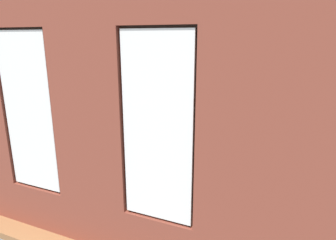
{
  "coord_description": "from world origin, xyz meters",
  "views": [
    {
      "loc": [
        -2.23,
        5.37,
        2.66
      ],
      "look_at": [
        -0.07,
        0.4,
        1.15
      ],
      "focal_mm": 32.0,
      "sensor_mm": 36.0,
      "label": 1
    }
  ],
  "objects_px": {
    "remote_black": "(186,151)",
    "papasan_chair": "(200,123)",
    "potted_plant_mid_room_small": "(222,143)",
    "coffee_table": "(184,151)",
    "tv_flatscreen": "(53,116)",
    "candle_jar": "(202,146)",
    "media_console": "(56,144)",
    "potted_plant_between_couches": "(214,187)",
    "potted_plant_foreground_right": "(121,110)",
    "potted_plant_corner_near_left": "(308,126)",
    "couch_left": "(297,183)",
    "potted_plant_corner_far_left": "(311,226)",
    "remote_silver": "(165,147)",
    "potted_plant_beside_window_right": "(45,176)",
    "potted_plant_near_tv": "(41,144)",
    "couch_by_window": "(118,196)",
    "potted_plant_by_left_couch": "(277,153)",
    "cup_ceramic": "(179,144)"
  },
  "relations": [
    {
      "from": "remote_black",
      "to": "papasan_chair",
      "type": "xyz_separation_m",
      "value": [
        0.35,
        -1.98,
        0.01
      ]
    },
    {
      "from": "potted_plant_mid_room_small",
      "to": "coffee_table",
      "type": "bearing_deg",
      "value": 47.52
    },
    {
      "from": "tv_flatscreen",
      "to": "remote_black",
      "type": "bearing_deg",
      "value": -172.88
    },
    {
      "from": "candle_jar",
      "to": "media_console",
      "type": "height_order",
      "value": "candle_jar"
    },
    {
      "from": "tv_flatscreen",
      "to": "potted_plant_between_couches",
      "type": "bearing_deg",
      "value": 160.48
    },
    {
      "from": "papasan_chair",
      "to": "potted_plant_foreground_right",
      "type": "height_order",
      "value": "potted_plant_foreground_right"
    },
    {
      "from": "potted_plant_corner_near_left",
      "to": "papasan_chair",
      "type": "bearing_deg",
      "value": 2.09
    },
    {
      "from": "couch_left",
      "to": "potted_plant_corner_far_left",
      "type": "height_order",
      "value": "potted_plant_corner_far_left"
    },
    {
      "from": "remote_silver",
      "to": "potted_plant_mid_room_small",
      "type": "distance_m",
      "value": 1.29
    },
    {
      "from": "remote_black",
      "to": "tv_flatscreen",
      "type": "height_order",
      "value": "tv_flatscreen"
    },
    {
      "from": "potted_plant_corner_far_left",
      "to": "potted_plant_corner_near_left",
      "type": "height_order",
      "value": "potted_plant_corner_far_left"
    },
    {
      "from": "potted_plant_beside_window_right",
      "to": "potted_plant_near_tv",
      "type": "bearing_deg",
      "value": -42.25
    },
    {
      "from": "coffee_table",
      "to": "potted_plant_corner_far_left",
      "type": "relative_size",
      "value": 0.88
    },
    {
      "from": "potted_plant_beside_window_right",
      "to": "potted_plant_foreground_right",
      "type": "xyz_separation_m",
      "value": [
        1.03,
        -4.0,
        0.12
      ]
    },
    {
      "from": "media_console",
      "to": "potted_plant_mid_room_small",
      "type": "xyz_separation_m",
      "value": [
        -3.6,
        -1.2,
        0.15
      ]
    },
    {
      "from": "coffee_table",
      "to": "potted_plant_near_tv",
      "type": "height_order",
      "value": "potted_plant_near_tv"
    },
    {
      "from": "couch_by_window",
      "to": "media_console",
      "type": "xyz_separation_m",
      "value": [
        2.67,
        -1.51,
        -0.07
      ]
    },
    {
      "from": "remote_black",
      "to": "potted_plant_by_left_couch",
      "type": "relative_size",
      "value": 0.37
    },
    {
      "from": "potted_plant_by_left_couch",
      "to": "candle_jar",
      "type": "bearing_deg",
      "value": 26.52
    },
    {
      "from": "tv_flatscreen",
      "to": "potted_plant_foreground_right",
      "type": "distance_m",
      "value": 2.44
    },
    {
      "from": "cup_ceramic",
      "to": "potted_plant_near_tv",
      "type": "xyz_separation_m",
      "value": [
        2.26,
        1.54,
        0.18
      ]
    },
    {
      "from": "papasan_chair",
      "to": "potted_plant_near_tv",
      "type": "bearing_deg",
      "value": 56.65
    },
    {
      "from": "candle_jar",
      "to": "potted_plant_beside_window_right",
      "type": "distance_m",
      "value": 3.03
    },
    {
      "from": "cup_ceramic",
      "to": "potted_plant_by_left_couch",
      "type": "distance_m",
      "value": 2.08
    },
    {
      "from": "potted_plant_between_couches",
      "to": "potted_plant_beside_window_right",
      "type": "bearing_deg",
      "value": 3.13
    },
    {
      "from": "potted_plant_mid_room_small",
      "to": "potted_plant_by_left_couch",
      "type": "relative_size",
      "value": 1.33
    },
    {
      "from": "remote_black",
      "to": "potted_plant_foreground_right",
      "type": "bearing_deg",
      "value": -167.59
    },
    {
      "from": "potted_plant_beside_window_right",
      "to": "candle_jar",
      "type": "bearing_deg",
      "value": -130.97
    },
    {
      "from": "potted_plant_mid_room_small",
      "to": "potted_plant_corner_far_left",
      "type": "relative_size",
      "value": 0.43
    },
    {
      "from": "potted_plant_foreground_right",
      "to": "papasan_chair",
      "type": "bearing_deg",
      "value": 179.48
    },
    {
      "from": "couch_left",
      "to": "potted_plant_corner_near_left",
      "type": "height_order",
      "value": "potted_plant_corner_near_left"
    },
    {
      "from": "coffee_table",
      "to": "potted_plant_corner_far_left",
      "type": "bearing_deg",
      "value": 137.17
    },
    {
      "from": "candle_jar",
      "to": "media_console",
      "type": "distance_m",
      "value": 3.39
    },
    {
      "from": "tv_flatscreen",
      "to": "potted_plant_corner_far_left",
      "type": "bearing_deg",
      "value": 162.86
    },
    {
      "from": "tv_flatscreen",
      "to": "potted_plant_foreground_right",
      "type": "height_order",
      "value": "tv_flatscreen"
    },
    {
      "from": "candle_jar",
      "to": "couch_left",
      "type": "bearing_deg",
      "value": 160.82
    },
    {
      "from": "potted_plant_mid_room_small",
      "to": "cup_ceramic",
      "type": "bearing_deg",
      "value": 36.2
    },
    {
      "from": "remote_silver",
      "to": "potted_plant_mid_room_small",
      "type": "xyz_separation_m",
      "value": [
        -1.0,
        -0.82,
        -0.04
      ]
    },
    {
      "from": "cup_ceramic",
      "to": "papasan_chair",
      "type": "height_order",
      "value": "papasan_chair"
    },
    {
      "from": "potted_plant_near_tv",
      "to": "couch_by_window",
      "type": "bearing_deg",
      "value": 164.16
    },
    {
      "from": "couch_left",
      "to": "papasan_chair",
      "type": "relative_size",
      "value": 1.63
    },
    {
      "from": "media_console",
      "to": "couch_left",
      "type": "bearing_deg",
      "value": -179.57
    },
    {
      "from": "potted_plant_corner_far_left",
      "to": "potted_plant_foreground_right",
      "type": "bearing_deg",
      "value": -38.83
    },
    {
      "from": "couch_left",
      "to": "potted_plant_by_left_couch",
      "type": "distance_m",
      "value": 1.41
    },
    {
      "from": "coffee_table",
      "to": "potted_plant_mid_room_small",
      "type": "distance_m",
      "value": 0.93
    },
    {
      "from": "remote_black",
      "to": "potted_plant_corner_far_left",
      "type": "height_order",
      "value": "potted_plant_corner_far_left"
    },
    {
      "from": "media_console",
      "to": "potted_plant_corner_near_left",
      "type": "relative_size",
      "value": 0.69
    },
    {
      "from": "potted_plant_by_left_couch",
      "to": "potted_plant_between_couches",
      "type": "bearing_deg",
      "value": 77.64
    },
    {
      "from": "remote_black",
      "to": "papasan_chair",
      "type": "distance_m",
      "value": 2.01
    },
    {
      "from": "potted_plant_beside_window_right",
      "to": "potted_plant_corner_far_left",
      "type": "xyz_separation_m",
      "value": [
        -3.96,
        0.02,
        0.19
      ]
    }
  ]
}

